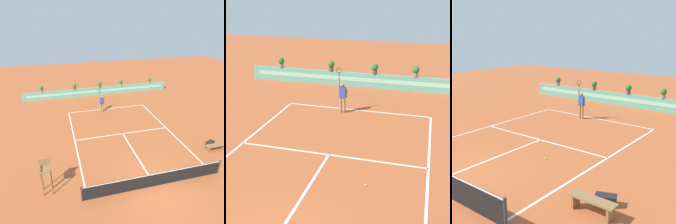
% 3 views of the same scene
% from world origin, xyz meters
% --- Properties ---
extents(ground_plane, '(60.00, 60.00, 0.00)m').
position_xyz_m(ground_plane, '(0.00, 6.00, 0.00)').
color(ground_plane, '#B2562D').
extents(court_lines, '(8.32, 11.94, 0.01)m').
position_xyz_m(court_lines, '(0.00, 6.72, 0.00)').
color(court_lines, white).
rests_on(court_lines, ground).
extents(net, '(8.92, 0.10, 1.00)m').
position_xyz_m(net, '(0.00, 0.00, 0.51)').
color(net, '#333333').
rests_on(net, ground).
extents(back_wall_barrier, '(18.00, 0.21, 1.00)m').
position_xyz_m(back_wall_barrier, '(0.00, 16.39, 0.50)').
color(back_wall_barrier, '#60A88E').
rests_on(back_wall_barrier, ground).
extents(umpire_chair, '(0.60, 0.60, 2.14)m').
position_xyz_m(umpire_chair, '(-6.22, 1.26, 1.34)').
color(umpire_chair, olive).
rests_on(umpire_chair, ground).
extents(bench_courtside, '(1.60, 0.44, 0.51)m').
position_xyz_m(bench_courtside, '(5.96, 2.19, 0.38)').
color(bench_courtside, olive).
rests_on(bench_courtside, ground).
extents(gear_bag, '(0.78, 0.59, 0.36)m').
position_xyz_m(gear_bag, '(6.03, 2.89, 0.18)').
color(gear_bag, black).
rests_on(gear_bag, ground).
extents(tennis_player, '(0.62, 0.25, 2.58)m').
position_xyz_m(tennis_player, '(-0.72, 11.31, 1.05)').
color(tennis_player, '#9E7051').
rests_on(tennis_player, ground).
extents(tennis_ball_near_baseline, '(0.07, 0.07, 0.07)m').
position_xyz_m(tennis_ball_near_baseline, '(1.97, 4.57, 0.03)').
color(tennis_ball_near_baseline, '#CCE033').
rests_on(tennis_ball_near_baseline, ground).
extents(potted_plant_centre, '(0.48, 0.48, 0.72)m').
position_xyz_m(potted_plant_centre, '(0.19, 16.39, 1.41)').
color(potted_plant_centre, brown).
rests_on(potted_plant_centre, back_wall_barrier).
extents(potted_plant_far_right, '(0.48, 0.48, 0.72)m').
position_xyz_m(potted_plant_far_right, '(6.85, 16.39, 1.41)').
color(potted_plant_far_right, gray).
rests_on(potted_plant_far_right, back_wall_barrier).
extents(potted_plant_far_left, '(0.48, 0.48, 0.72)m').
position_xyz_m(potted_plant_far_left, '(-6.75, 16.39, 1.41)').
color(potted_plant_far_left, gray).
rests_on(potted_plant_far_left, back_wall_barrier).
extents(potted_plant_right, '(0.48, 0.48, 0.72)m').
position_xyz_m(potted_plant_right, '(2.92, 16.39, 1.41)').
color(potted_plant_right, gray).
rests_on(potted_plant_right, back_wall_barrier).
extents(potted_plant_left, '(0.48, 0.48, 0.72)m').
position_xyz_m(potted_plant_left, '(-2.91, 16.39, 1.41)').
color(potted_plant_left, brown).
rests_on(potted_plant_left, back_wall_barrier).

